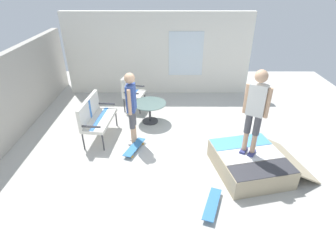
{
  "coord_description": "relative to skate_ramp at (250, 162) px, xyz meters",
  "views": [
    {
      "loc": [
        -4.88,
        0.14,
        3.63
      ],
      "look_at": [
        0.17,
        0.16,
        0.7
      ],
      "focal_mm": 28.38,
      "sensor_mm": 36.0,
      "label": 1
    }
  ],
  "objects": [
    {
      "name": "skateboard_by_bench",
      "position": [
        0.73,
        2.5,
        -0.13
      ],
      "size": [
        0.82,
        0.47,
        0.1
      ],
      "color": "#3372B2",
      "rests_on": "ground_plane"
    },
    {
      "name": "skate_ramp",
      "position": [
        0.0,
        0.0,
        0.0
      ],
      "size": [
        1.8,
        2.12,
        0.43
      ],
      "color": "tan",
      "rests_on": "ground_plane"
    },
    {
      "name": "house_facade",
      "position": [
        4.29,
        2.04,
        1.1
      ],
      "size": [
        0.23,
        6.0,
        2.62
      ],
      "color": "white",
      "rests_on": "ground_plane"
    },
    {
      "name": "person_watching",
      "position": [
        1.05,
        2.54,
        0.84
      ],
      "size": [
        0.48,
        0.25,
        1.78
      ],
      "color": "silver",
      "rests_on": "ground_plane"
    },
    {
      "name": "patio_chair_near_house",
      "position": [
        2.95,
        2.84,
        0.4
      ],
      "size": [
        0.72,
        0.66,
        1.02
      ],
      "color": "#38383D",
      "rests_on": "ground_plane"
    },
    {
      "name": "person_skater",
      "position": [
        0.06,
        0.08,
        1.24
      ],
      "size": [
        0.35,
        0.42,
        1.75
      ],
      "color": "navy",
      "rests_on": "skate_ramp"
    },
    {
      "name": "patio_table",
      "position": [
        2.13,
        2.22,
        0.19
      ],
      "size": [
        0.9,
        0.9,
        0.57
      ],
      "color": "#38383D",
      "rests_on": "ground_plane"
    },
    {
      "name": "ground_plane",
      "position": [
        0.49,
        1.55,
        -0.26
      ],
      "size": [
        12.0,
        12.0,
        0.1
      ],
      "primitive_type": "cube",
      "color": "beige"
    },
    {
      "name": "skateboard_spare",
      "position": [
        -1.02,
        0.93,
        -0.13
      ],
      "size": [
        0.82,
        0.45,
        0.1
      ],
      "color": "#3372B2",
      "rests_on": "ground_plane"
    },
    {
      "name": "patio_bench",
      "position": [
        1.34,
        3.51,
        0.4
      ],
      "size": [
        1.29,
        0.66,
        1.02
      ],
      "color": "#38383D",
      "rests_on": "ground_plane"
    }
  ]
}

